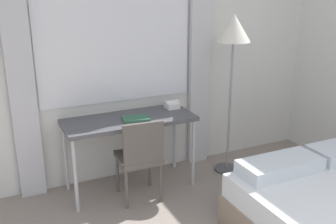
# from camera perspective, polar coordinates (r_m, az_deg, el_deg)

# --- Properties ---
(wall_back_with_window) EXTENTS (5.24, 0.13, 2.70)m
(wall_back_with_window) POSITION_cam_1_polar(r_m,az_deg,el_deg) (4.12, -4.58, 8.83)
(wall_back_with_window) COLOR silver
(wall_back_with_window) RESTS_ON ground_plane
(desk) EXTENTS (1.29, 0.53, 0.76)m
(desk) POSITION_cam_1_polar(r_m,az_deg,el_deg) (3.90, -5.63, -1.80)
(desk) COLOR #4C4C51
(desk) RESTS_ON ground_plane
(desk_chair) EXTENTS (0.43, 0.43, 0.84)m
(desk_chair) POSITION_cam_1_polar(r_m,az_deg,el_deg) (3.74, -4.07, -6.20)
(desk_chair) COLOR #59514C
(desk_chair) RESTS_ON ground_plane
(standing_lamp) EXTENTS (0.35, 0.35, 1.73)m
(standing_lamp) POSITION_cam_1_polar(r_m,az_deg,el_deg) (4.12, 9.45, 10.43)
(standing_lamp) COLOR #4C4C51
(standing_lamp) RESTS_ON ground_plane
(telephone) EXTENTS (0.15, 0.13, 0.09)m
(telephone) POSITION_cam_1_polar(r_m,az_deg,el_deg) (4.16, 0.58, 1.04)
(telephone) COLOR white
(telephone) RESTS_ON desk
(book) EXTENTS (0.28, 0.21, 0.02)m
(book) POSITION_cam_1_polar(r_m,az_deg,el_deg) (3.83, -4.74, -0.94)
(book) COLOR #33664C
(book) RESTS_ON desk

